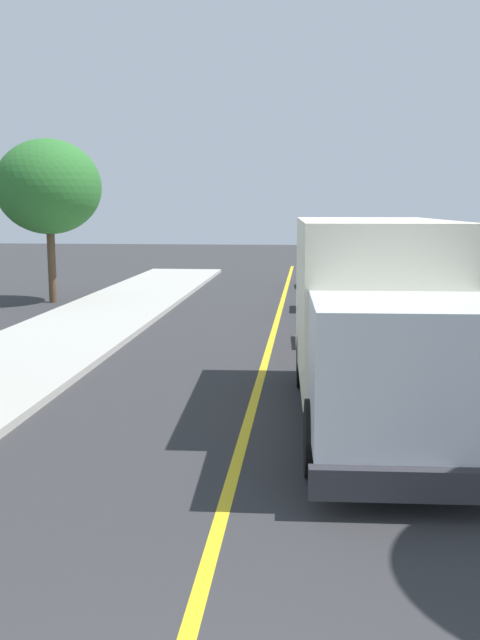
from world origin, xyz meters
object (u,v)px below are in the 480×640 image
(parked_car_far, at_px, (337,269))
(street_tree_down_block, at_px, (49,187))
(box_truck, at_px, (376,311))
(parked_car_mid, at_px, (345,287))
(parked_car_near, at_px, (365,313))

(parked_car_far, relative_size, street_tree_down_block, 0.78)
(box_truck, distance_m, parked_car_mid, 12.08)
(box_truck, height_order, parked_car_near, box_truck)
(box_truck, xyz_separation_m, parked_car_mid, (0.11, 12.04, -0.97))
(parked_car_near, distance_m, parked_car_far, 12.57)
(parked_car_near, relative_size, street_tree_down_block, 0.78)
(box_truck, bearing_deg, parked_car_mid, 89.48)
(parked_car_far, distance_m, street_tree_down_block, 12.24)
(box_truck, height_order, street_tree_down_block, street_tree_down_block)
(box_truck, xyz_separation_m, street_tree_down_block, (-10.18, 13.08, 2.30))
(box_truck, relative_size, parked_car_far, 1.63)
(parked_car_far, height_order, street_tree_down_block, street_tree_down_block)
(parked_car_mid, relative_size, street_tree_down_block, 0.77)
(box_truck, relative_size, street_tree_down_block, 1.27)
(box_truck, xyz_separation_m, parked_car_near, (0.32, 6.23, -0.97))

